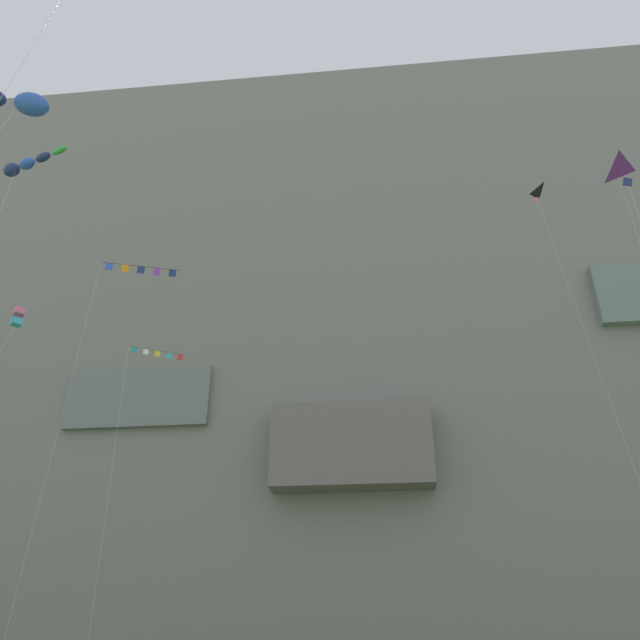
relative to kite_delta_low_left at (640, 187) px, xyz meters
The scene contains 8 objects.
cliff_face 41.45m from the kite_delta_low_left, 111.62° to the left, with size 180.00×25.61×63.58m.
kite_delta_low_left is the anchor object (origin of this frame).
kite_banner_high_right 31.96m from the kite_delta_low_left, 152.11° to the left, with size 3.60×3.86×22.66m.
kite_banner_high_center 30.22m from the kite_delta_low_left, 160.21° to the left, with size 5.04×3.71×26.65m.
kite_windsock_mid_center 32.22m from the kite_delta_low_left, behind, with size 4.75×2.25×28.18m.
kite_box_mid_right 36.48m from the kite_delta_low_left, 165.32° to the left, with size 2.53×5.06×23.08m.
kite_delta_near_cliff 17.27m from the kite_delta_low_left, 91.50° to the left, with size 3.19×4.31×33.51m.
kite_delta_high_left 13.33m from the kite_delta_low_left, 68.76° to the left, with size 0.92×2.95×32.08m.
Camera 1 is at (2.48, -2.48, 2.66)m, focal length 35.37 mm.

